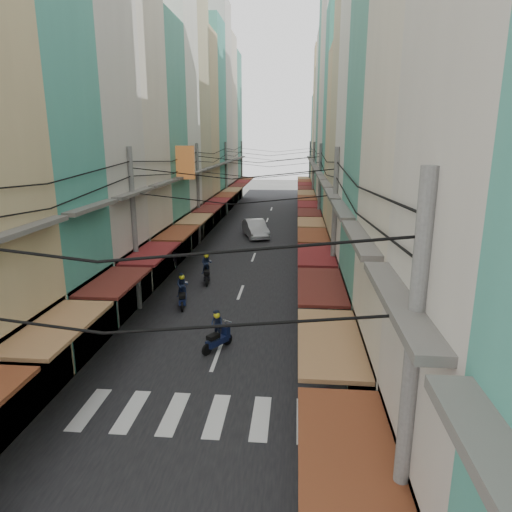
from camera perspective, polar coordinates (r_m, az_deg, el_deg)
The scene contains 15 objects.
ground at distance 20.69m, azimuth -3.98°, elevation -9.99°, with size 160.00×160.00×0.00m, color slate.
road at distance 39.64m, azimuth 0.50°, elevation 2.02°, with size 10.00×80.00×0.02m, color black.
sidewalk_left at distance 40.66m, azimuth -8.68°, elevation 2.20°, with size 3.00×80.00×0.06m, color gray.
sidewalk_right at distance 39.67m, azimuth 9.91°, elevation 1.84°, with size 3.00×80.00×0.06m, color gray.
crosswalk at distance 15.52m, azimuth -7.61°, elevation -19.03°, with size 7.55×2.40×0.01m.
building_row_left at distance 36.85m, azimuth -12.80°, elevation 16.03°, with size 7.80×67.67×23.70m.
building_row_right at distance 35.38m, azimuth 13.43°, elevation 15.48°, with size 7.80×68.98×22.59m.
utility_poles at distance 33.80m, azimuth -0.16°, elevation 11.13°, with size 10.20×66.13×8.20m.
white_car at distance 40.87m, azimuth -0.07°, elevation 2.39°, with size 5.48×2.15×1.94m, color #BCBCC0.
bicycle at distance 22.08m, azimuth 11.11°, elevation -8.62°, with size 0.53×1.42×0.97m, color black.
moving_scooters at distance 25.30m, azimuth -4.47°, elevation -4.02°, with size 6.97×16.42×1.92m.
parked_scooters at distance 17.10m, azimuth 10.14°, elevation -14.03°, with size 13.22×15.42×0.98m.
pedestrians at distance 20.94m, azimuth -16.29°, elevation -7.36°, with size 11.78×21.33×2.10m.
market_umbrella at distance 14.45m, azimuth 19.46°, elevation -13.28°, with size 2.19×2.19×2.31m.
traffic_sign at distance 19.18m, azimuth 12.13°, elevation -6.20°, with size 0.10×0.58×2.64m.
Camera 1 is at (3.06, -18.59, 8.56)m, focal length 32.00 mm.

